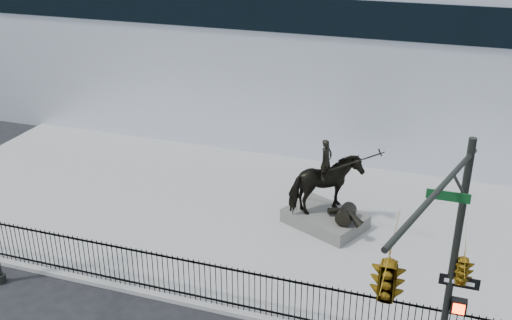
% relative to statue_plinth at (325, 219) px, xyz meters
% --- Properties ---
extents(plaza, '(30.00, 12.00, 0.15)m').
position_rel_statue_plinth_xyz_m(plaza, '(-2.45, -0.13, -0.35)').
color(plaza, '#969693').
rests_on(plaza, ground).
extents(building, '(44.00, 14.00, 9.00)m').
position_rel_statue_plinth_xyz_m(building, '(-2.45, 12.87, 4.08)').
color(building, silver).
rests_on(building, ground).
extents(picket_fence, '(22.10, 0.10, 1.50)m').
position_rel_statue_plinth_xyz_m(picket_fence, '(-2.45, -5.88, 0.48)').
color(picket_fence, black).
rests_on(picket_fence, plaza).
extents(statue_plinth, '(3.45, 3.01, 0.54)m').
position_rel_statue_plinth_xyz_m(statue_plinth, '(0.00, 0.00, 0.00)').
color(statue_plinth, '#52504B').
rests_on(statue_plinth, plaza).
extents(equestrian_statue, '(3.38, 2.89, 3.13)m').
position_rel_statue_plinth_xyz_m(equestrian_statue, '(0.05, -0.02, 1.40)').
color(equestrian_statue, black).
rests_on(equestrian_statue, statue_plinth).
extents(traffic_signal_right, '(2.17, 6.86, 7.00)m').
position_rel_statue_plinth_xyz_m(traffic_signal_right, '(4.01, -9.13, 4.43)').
color(traffic_signal_right, black).
rests_on(traffic_signal_right, ground).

